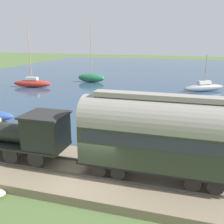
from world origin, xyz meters
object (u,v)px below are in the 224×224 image
steam_locomotive (26,133)px  sailboat_green (91,78)px  passenger_coach (158,133)px  rowboat_mid_harbor (127,120)px  rowboat_far_out (195,148)px  sailboat_red (32,83)px  rowboat_off_pier (45,111)px  sailboat_gray (204,87)px

steam_locomotive → sailboat_green: sailboat_green is taller
passenger_coach → rowboat_mid_harbor: passenger_coach is taller
sailboat_green → rowboat_far_out: bearing=-150.2°
sailboat_red → sailboat_green: sailboat_green is taller
rowboat_far_out → steam_locomotive: bearing=136.6°
rowboat_far_out → rowboat_off_pier: size_ratio=1.11×
steam_locomotive → rowboat_off_pier: size_ratio=2.73×
sailboat_red → rowboat_off_pier: bearing=-150.7°
sailboat_green → steam_locomotive: bearing=-171.0°
sailboat_red → rowboat_off_pier: 15.35m
sailboat_red → sailboat_gray: sailboat_red is taller
rowboat_mid_harbor → rowboat_far_out: 7.65m
steam_locomotive → rowboat_far_out: bearing=-61.7°
rowboat_far_out → rowboat_mid_harbor: bearing=68.8°
steam_locomotive → sailboat_green: size_ratio=0.67×
sailboat_red → sailboat_green: size_ratio=0.90×
steam_locomotive → passenger_coach: passenger_coach is taller
sailboat_gray → rowboat_far_out: sailboat_gray is taller
sailboat_green → rowboat_far_out: sailboat_green is taller
sailboat_gray → sailboat_green: bearing=48.5°
rowboat_mid_harbor → rowboat_off_pier: rowboat_mid_harbor is taller
sailboat_red → sailboat_green: bearing=-53.8°
sailboat_red → sailboat_gray: (4.19, -25.45, -0.06)m
steam_locomotive → sailboat_red: size_ratio=0.75×
passenger_coach → rowboat_far_out: (5.18, -2.05, -2.77)m
steam_locomotive → passenger_coach: size_ratio=0.82×
rowboat_mid_harbor → rowboat_far_out: bearing=-170.4°
passenger_coach → sailboat_gray: 27.33m
steam_locomotive → rowboat_mid_harbor: size_ratio=2.99×
sailboat_gray → sailboat_red: bearing=66.5°
steam_locomotive → rowboat_far_out: size_ratio=2.47×
sailboat_red → steam_locomotive: bearing=-155.8°
steam_locomotive → passenger_coach: (0.00, -7.58, 0.80)m
sailboat_gray → rowboat_mid_harbor: (-16.96, 7.28, -0.40)m
steam_locomotive → sailboat_green: 30.71m
sailboat_green → rowboat_off_pier: sailboat_green is taller
steam_locomotive → rowboat_off_pier: steam_locomotive is taller
sailboat_red → rowboat_off_pier: sailboat_red is taller
passenger_coach → rowboat_off_pier: size_ratio=3.35×
sailboat_green → sailboat_gray: 18.50m
sailboat_gray → rowboat_off_pier: (-16.38, 16.13, -0.41)m
passenger_coach → sailboat_red: (22.82, 22.03, -2.37)m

